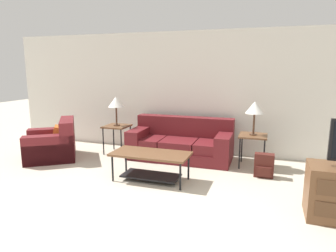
{
  "coord_description": "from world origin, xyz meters",
  "views": [
    {
      "loc": [
        1.63,
        -2.45,
        1.84
      ],
      "look_at": [
        -0.07,
        2.56,
        0.8
      ],
      "focal_mm": 32.0,
      "sensor_mm": 36.0,
      "label": 1
    }
  ],
  "objects_px": {
    "armchair": "(53,145)",
    "couch": "(181,144)",
    "coffee_table": "(151,160)",
    "table_lamp_right": "(255,108)",
    "side_table_left": "(117,128)",
    "table_lamp_left": "(116,102)",
    "side_table_right": "(253,138)",
    "backpack": "(264,166)"
  },
  "relations": [
    {
      "from": "armchair",
      "to": "couch",
      "type": "bearing_deg",
      "value": 19.06
    },
    {
      "from": "coffee_table",
      "to": "table_lamp_right",
      "type": "relative_size",
      "value": 2.04
    },
    {
      "from": "couch",
      "to": "side_table_left",
      "type": "relative_size",
      "value": 3.4
    },
    {
      "from": "side_table_left",
      "to": "table_lamp_right",
      "type": "bearing_deg",
      "value": -0.0
    },
    {
      "from": "coffee_table",
      "to": "table_lamp_left",
      "type": "relative_size",
      "value": 2.04
    },
    {
      "from": "armchair",
      "to": "table_lamp_right",
      "type": "xyz_separation_m",
      "value": [
        3.9,
        0.77,
        0.82
      ]
    },
    {
      "from": "side_table_left",
      "to": "side_table_right",
      "type": "xyz_separation_m",
      "value": [
        2.84,
        0.0,
        0.0
      ]
    },
    {
      "from": "armchair",
      "to": "table_lamp_right",
      "type": "height_order",
      "value": "table_lamp_right"
    },
    {
      "from": "armchair",
      "to": "coffee_table",
      "type": "distance_m",
      "value": 2.41
    },
    {
      "from": "coffee_table",
      "to": "side_table_left",
      "type": "distance_m",
      "value": 1.83
    },
    {
      "from": "couch",
      "to": "table_lamp_right",
      "type": "distance_m",
      "value": 1.64
    },
    {
      "from": "armchair",
      "to": "table_lamp_right",
      "type": "distance_m",
      "value": 4.06
    },
    {
      "from": "couch",
      "to": "armchair",
      "type": "bearing_deg",
      "value": -160.94
    },
    {
      "from": "table_lamp_left",
      "to": "backpack",
      "type": "xyz_separation_m",
      "value": [
        3.06,
        -0.51,
        -0.91
      ]
    },
    {
      "from": "coffee_table",
      "to": "side_table_right",
      "type": "relative_size",
      "value": 2.09
    },
    {
      "from": "side_table_left",
      "to": "table_lamp_left",
      "type": "bearing_deg",
      "value": -116.57
    },
    {
      "from": "armchair",
      "to": "side_table_left",
      "type": "relative_size",
      "value": 2.21
    },
    {
      "from": "backpack",
      "to": "armchair",
      "type": "bearing_deg",
      "value": -176.41
    },
    {
      "from": "couch",
      "to": "table_lamp_left",
      "type": "height_order",
      "value": "table_lamp_left"
    },
    {
      "from": "side_table_right",
      "to": "armchair",
      "type": "bearing_deg",
      "value": -168.83
    },
    {
      "from": "table_lamp_right",
      "to": "backpack",
      "type": "height_order",
      "value": "table_lamp_right"
    },
    {
      "from": "couch",
      "to": "coffee_table",
      "type": "height_order",
      "value": "couch"
    },
    {
      "from": "coffee_table",
      "to": "backpack",
      "type": "bearing_deg",
      "value": 23.36
    },
    {
      "from": "coffee_table",
      "to": "side_table_right",
      "type": "distance_m",
      "value": 2.01
    },
    {
      "from": "couch",
      "to": "side_table_left",
      "type": "xyz_separation_m",
      "value": [
        -1.42,
        -0.09,
        0.25
      ]
    },
    {
      "from": "coffee_table",
      "to": "table_lamp_left",
      "type": "bearing_deg",
      "value": 135.62
    },
    {
      "from": "side_table_right",
      "to": "backpack",
      "type": "relative_size",
      "value": 1.5
    },
    {
      "from": "backpack",
      "to": "table_lamp_left",
      "type": "bearing_deg",
      "value": 170.52
    },
    {
      "from": "side_table_left",
      "to": "side_table_right",
      "type": "bearing_deg",
      "value": 0.0
    },
    {
      "from": "couch",
      "to": "table_lamp_right",
      "type": "xyz_separation_m",
      "value": [
        1.42,
        -0.09,
        0.82
      ]
    },
    {
      "from": "armchair",
      "to": "side_table_right",
      "type": "xyz_separation_m",
      "value": [
        3.9,
        0.77,
        0.26
      ]
    },
    {
      "from": "table_lamp_right",
      "to": "backpack",
      "type": "distance_m",
      "value": 1.07
    },
    {
      "from": "couch",
      "to": "coffee_table",
      "type": "relative_size",
      "value": 1.63
    },
    {
      "from": "coffee_table",
      "to": "side_table_right",
      "type": "xyz_separation_m",
      "value": [
        1.54,
        1.27,
        0.2
      ]
    },
    {
      "from": "side_table_left",
      "to": "coffee_table",
      "type": "bearing_deg",
      "value": -44.38
    },
    {
      "from": "side_table_left",
      "to": "table_lamp_left",
      "type": "distance_m",
      "value": 0.57
    },
    {
      "from": "table_lamp_right",
      "to": "backpack",
      "type": "xyz_separation_m",
      "value": [
        0.23,
        -0.51,
        -0.91
      ]
    },
    {
      "from": "table_lamp_left",
      "to": "table_lamp_right",
      "type": "relative_size",
      "value": 1.0
    },
    {
      "from": "side_table_right",
      "to": "table_lamp_right",
      "type": "height_order",
      "value": "table_lamp_right"
    },
    {
      "from": "table_lamp_left",
      "to": "backpack",
      "type": "height_order",
      "value": "table_lamp_left"
    },
    {
      "from": "backpack",
      "to": "coffee_table",
      "type": "bearing_deg",
      "value": -156.64
    },
    {
      "from": "coffee_table",
      "to": "table_lamp_left",
      "type": "distance_m",
      "value": 1.97
    }
  ]
}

